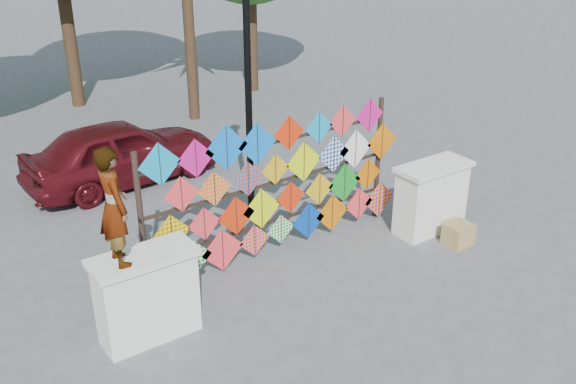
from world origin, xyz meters
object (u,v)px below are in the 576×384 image
object	(u,v)px
kite_rack	(281,185)
sedan	(121,152)
lamppost	(248,78)
vendor_woman	(114,206)

from	to	relation	value
kite_rack	sedan	world-z (taller)	kite_rack
kite_rack	lamppost	xyz separation A→B (m)	(0.20, 1.27, 1.48)
kite_rack	sedan	distance (m)	4.43
vendor_woman	lamppost	xyz separation A→B (m)	(3.30, 2.20, 0.63)
sedan	vendor_woman	bearing A→B (deg)	154.54
sedan	lamppost	bearing A→B (deg)	-160.77
vendor_woman	lamppost	bearing A→B (deg)	-55.43
kite_rack	lamppost	distance (m)	1.97
vendor_woman	sedan	bearing A→B (deg)	-20.06
sedan	lamppost	size ratio (longest dim) A/B	0.90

